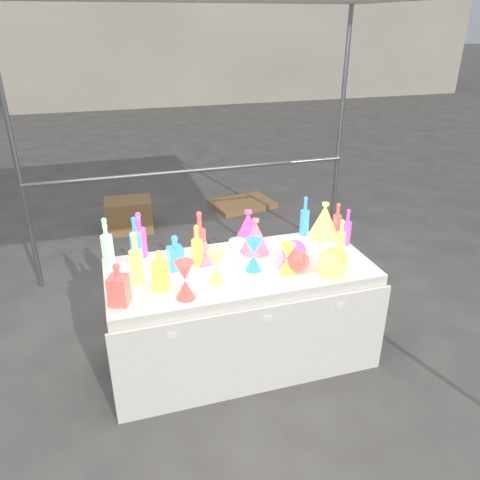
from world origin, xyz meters
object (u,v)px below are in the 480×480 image
object	(u,v)px
hourglass_0	(185,280)
cardboard_box_closed	(129,215)
bottle_0	(107,245)
globe_0	(333,262)
display_table	(240,313)
lampshade_0	(255,236)
decanter_0	(160,269)

from	to	relation	value
hourglass_0	cardboard_box_closed	bearing A→B (deg)	93.12
bottle_0	globe_0	xyz separation A→B (m)	(1.42, -0.53, -0.08)
display_table	hourglass_0	xyz separation A→B (m)	(-0.43, -0.27, 0.50)
cardboard_box_closed	hourglass_0	distance (m)	2.93
display_table	lampshade_0	bearing A→B (deg)	48.43
cardboard_box_closed	lampshade_0	world-z (taller)	lampshade_0
lampshade_0	display_table	bearing A→B (deg)	-132.84
decanter_0	globe_0	distance (m)	1.13
hourglass_0	globe_0	distance (m)	1.00
hourglass_0	decanter_0	bearing A→B (deg)	127.94
hourglass_0	lampshade_0	bearing A→B (deg)	37.89
display_table	hourglass_0	bearing A→B (deg)	-147.44
bottle_0	hourglass_0	distance (m)	0.71
hourglass_0	globe_0	xyz separation A→B (m)	(1.00, 0.04, -0.05)
lampshade_0	globe_0	bearing A→B (deg)	-48.46
globe_0	bottle_0	bearing A→B (deg)	159.37
display_table	hourglass_0	size ratio (longest dim) A/B	7.56
bottle_0	decanter_0	xyz separation A→B (m)	(0.30, -0.41, -0.02)
hourglass_0	lampshade_0	distance (m)	0.76
globe_0	lampshade_0	world-z (taller)	lampshade_0
hourglass_0	globe_0	bearing A→B (deg)	2.02
display_table	cardboard_box_closed	distance (m)	2.65
hourglass_0	bottle_0	bearing A→B (deg)	126.51
decanter_0	lampshade_0	size ratio (longest dim) A/B	1.02
display_table	bottle_0	bearing A→B (deg)	160.75
cardboard_box_closed	bottle_0	world-z (taller)	bottle_0
decanter_0	hourglass_0	bearing A→B (deg)	-47.52
bottle_0	globe_0	size ratio (longest dim) A/B	1.61
cardboard_box_closed	bottle_0	xyz separation A→B (m)	(-0.27, -2.28, 0.71)
bottle_0	lampshade_0	world-z (taller)	bottle_0
cardboard_box_closed	hourglass_0	bearing A→B (deg)	-82.80
decanter_0	lampshade_0	bearing A→B (deg)	27.33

